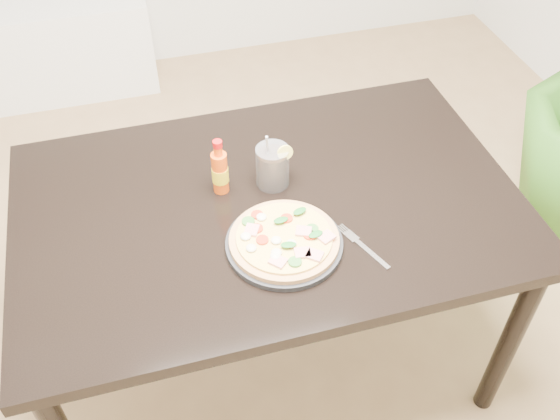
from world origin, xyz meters
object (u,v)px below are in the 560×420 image
object	(u,v)px
dining_table	(269,222)
media_console	(15,55)
cola_cup	(273,167)
fork	(362,245)
plate	(284,244)
pizza	(284,239)
hot_sauce_bottle	(220,171)

from	to	relation	value
dining_table	media_console	size ratio (longest dim) A/B	1.00
dining_table	cola_cup	distance (m)	0.16
cola_cup	fork	bearing A→B (deg)	-62.25
plate	cola_cup	world-z (taller)	cola_cup
dining_table	cola_cup	bearing A→B (deg)	65.74
dining_table	pizza	world-z (taller)	pizza
hot_sauce_bottle	media_console	distance (m)	2.06
dining_table	cola_cup	world-z (taller)	cola_cup
fork	media_console	bearing A→B (deg)	94.03
hot_sauce_bottle	media_console	size ratio (longest dim) A/B	0.13
cola_cup	fork	size ratio (longest dim) A/B	1.02
plate	fork	xyz separation A→B (m)	(0.19, -0.05, -0.01)
pizza	fork	world-z (taller)	pizza
plate	cola_cup	xyz separation A→B (m)	(0.04, 0.24, 0.05)
plate	media_console	bearing A→B (deg)	112.24
fork	cola_cup	bearing A→B (deg)	95.74
media_console	pizza	bearing A→B (deg)	-67.79
cola_cup	fork	world-z (taller)	cola_cup
media_console	plate	bearing A→B (deg)	-67.76
dining_table	cola_cup	size ratio (longest dim) A/B	7.62
hot_sauce_bottle	media_console	xyz separation A→B (m)	(-0.74, 1.83, -0.57)
cola_cup	fork	xyz separation A→B (m)	(0.16, -0.30, -0.06)
plate	fork	world-z (taller)	plate
hot_sauce_bottle	fork	world-z (taller)	hot_sauce_bottle
plate	media_console	world-z (taller)	plate
fork	plate	bearing A→B (deg)	142.15
pizza	media_console	world-z (taller)	pizza
plate	hot_sauce_bottle	world-z (taller)	hot_sauce_bottle
dining_table	fork	xyz separation A→B (m)	(0.19, -0.23, 0.09)
pizza	fork	size ratio (longest dim) A/B	1.57
pizza	hot_sauce_bottle	bearing A→B (deg)	113.56
plate	dining_table	bearing A→B (deg)	88.80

